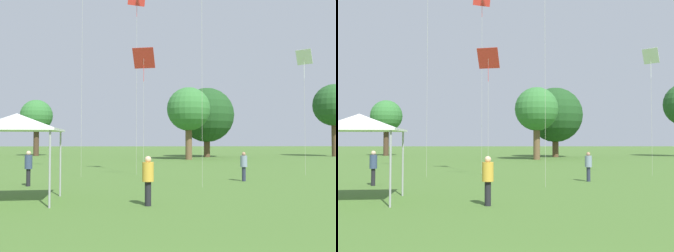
% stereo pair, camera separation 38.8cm
% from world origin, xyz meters
% --- Properties ---
extents(person_standing_0, '(0.50, 0.50, 1.71)m').
position_xyz_m(person_standing_0, '(-6.38, 15.67, 1.02)').
color(person_standing_0, black).
rests_on(person_standing_0, ground).
extents(person_standing_1, '(0.48, 0.48, 1.58)m').
position_xyz_m(person_standing_1, '(4.59, 17.54, 0.93)').
color(person_standing_1, '#282D42').
rests_on(person_standing_1, ground).
extents(person_standing_2, '(0.44, 0.44, 1.68)m').
position_xyz_m(person_standing_2, '(-0.58, 9.69, 0.99)').
color(person_standing_2, black).
rests_on(person_standing_2, ground).
extents(canopy_tent, '(3.31, 3.31, 3.18)m').
position_xyz_m(canopy_tent, '(-5.29, 10.65, 2.85)').
color(canopy_tent, white).
rests_on(canopy_tent, ground).
extents(kite_0, '(1.22, 0.74, 12.18)m').
position_xyz_m(kite_0, '(-1.37, 21.77, 11.34)').
color(kite_0, red).
rests_on(kite_0, ground).
extents(kite_1, '(1.35, 0.89, 7.56)m').
position_xyz_m(kite_1, '(-0.87, 19.11, 6.91)').
color(kite_1, red).
rests_on(kite_1, ground).
extents(kite_2, '(1.01, 0.95, 8.01)m').
position_xyz_m(kite_2, '(9.36, 20.89, 7.38)').
color(kite_2, white).
rests_on(kite_2, ground).
extents(distant_tree_0, '(5.09, 5.09, 8.45)m').
position_xyz_m(distant_tree_0, '(4.04, 41.95, 5.83)').
color(distant_tree_0, brown).
rests_on(distant_tree_0, ground).
extents(distant_tree_1, '(5.91, 5.91, 10.18)m').
position_xyz_m(distant_tree_1, '(25.46, 50.23, 7.13)').
color(distant_tree_1, brown).
rests_on(distant_tree_1, ground).
extents(distant_tree_2, '(7.32, 7.32, 9.33)m').
position_xyz_m(distant_tree_2, '(7.21, 48.91, 5.65)').
color(distant_tree_2, brown).
rests_on(distant_tree_2, ground).
extents(distant_tree_3, '(4.61, 4.61, 8.16)m').
position_xyz_m(distant_tree_3, '(-16.96, 54.19, 5.76)').
color(distant_tree_3, '#473323').
rests_on(distant_tree_3, ground).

